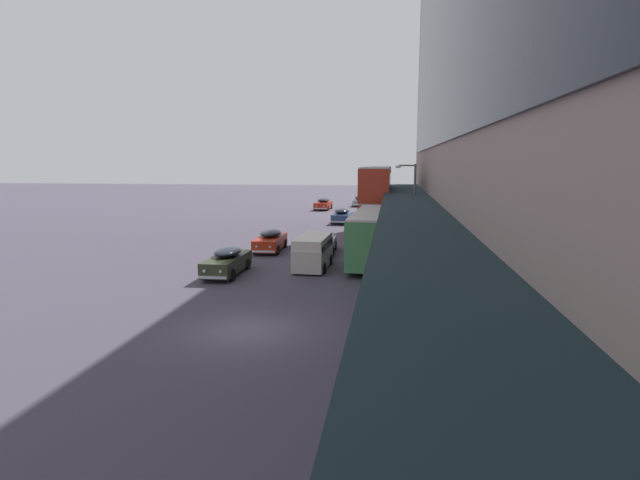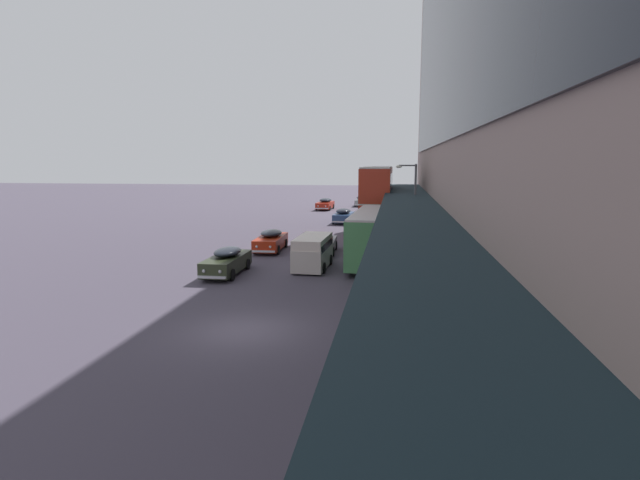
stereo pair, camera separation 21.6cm
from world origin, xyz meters
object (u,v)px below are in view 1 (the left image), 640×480
at_px(sedan_second_mid, 323,204).
at_px(pedestrian_at_kerb, 451,283).
at_px(sedan_trailing_near, 360,201).
at_px(sedan_oncoming_rear, 270,240).
at_px(transit_bus_kerbside_front, 373,234).
at_px(vw_van, 313,250).
at_px(sedan_lead_near, 323,243).
at_px(sedan_second_near, 342,216).
at_px(street_lamp, 412,199).
at_px(transit_bus_kerbside_rear, 376,198).
at_px(sedan_oncoming_front, 227,261).

xyz_separation_m(sedan_second_mid, pedestrian_at_kerb, (11.73, -45.02, 0.42)).
height_order(sedan_trailing_near, sedan_oncoming_rear, sedan_trailing_near).
xyz_separation_m(transit_bus_kerbside_front, sedan_second_mid, (-8.02, 35.21, -1.11)).
bearing_deg(vw_van, sedan_oncoming_rear, 126.10).
height_order(sedan_lead_near, vw_van, vw_van).
distance_m(transit_bus_kerbside_front, sedan_second_near, 21.08).
height_order(sedan_trailing_near, street_lamp, street_lamp).
relative_size(sedan_oncoming_rear, sedan_second_mid, 1.01).
height_order(sedan_second_near, sedan_oncoming_rear, sedan_second_near).
xyz_separation_m(sedan_second_mid, vw_van, (4.51, -37.38, 0.33)).
bearing_deg(transit_bus_kerbside_rear, sedan_second_near, 114.49).
bearing_deg(pedestrian_at_kerb, sedan_oncoming_rear, 130.51).
bearing_deg(vw_van, sedan_second_near, 91.30).
height_order(sedan_oncoming_front, pedestrian_at_kerb, pedestrian_at_kerb).
bearing_deg(pedestrian_at_kerb, sedan_lead_near, 120.01).
height_order(sedan_second_mid, street_lamp, street_lamp).
distance_m(sedan_oncoming_front, street_lamp, 14.51).
height_order(sedan_oncoming_front, sedan_second_mid, sedan_second_mid).
distance_m(pedestrian_at_kerb, street_lamp, 14.95).
distance_m(transit_bus_kerbside_rear, sedan_lead_near, 10.37).
relative_size(sedan_second_near, vw_van, 1.01).
height_order(sedan_trailing_near, vw_van, vw_van).
relative_size(sedan_lead_near, vw_van, 1.01).
relative_size(sedan_trailing_near, vw_van, 1.03).
bearing_deg(transit_bus_kerbside_front, sedan_oncoming_front, -150.90).
relative_size(transit_bus_kerbside_rear, vw_van, 2.34).
bearing_deg(vw_van, transit_bus_kerbside_rear, 77.44).
bearing_deg(sedan_second_mid, transit_bus_kerbside_rear, -71.21).
bearing_deg(sedan_oncoming_front, transit_bus_kerbside_rear, 65.09).
xyz_separation_m(vw_van, street_lamp, (6.03, 7.04, 2.63)).
bearing_deg(sedan_trailing_near, pedestrian_at_kerb, -82.05).
bearing_deg(sedan_oncoming_rear, sedan_oncoming_front, -94.41).
bearing_deg(sedan_oncoming_rear, transit_bus_kerbside_rear, 51.35).
bearing_deg(street_lamp, sedan_oncoming_rear, -171.25).
distance_m(sedan_lead_near, sedan_second_mid, 32.58).
xyz_separation_m(transit_bus_kerbside_rear, sedan_second_near, (-3.76, 8.26, -2.44)).
bearing_deg(vw_van, transit_bus_kerbside_front, 31.67).
relative_size(transit_bus_kerbside_front, sedan_trailing_near, 2.08).
height_order(transit_bus_kerbside_front, sedan_trailing_near, transit_bus_kerbside_front).
height_order(transit_bus_kerbside_front, pedestrian_at_kerb, transit_bus_kerbside_front).
xyz_separation_m(sedan_lead_near, pedestrian_at_kerb, (7.35, -12.73, 0.46)).
bearing_deg(vw_van, sedan_trailing_near, 89.92).
xyz_separation_m(sedan_lead_near, sedan_second_mid, (-4.38, 32.29, 0.04)).
bearing_deg(street_lamp, transit_bus_kerbside_rear, 110.30).
distance_m(sedan_oncoming_front, sedan_second_near, 25.52).
height_order(sedan_trailing_near, sedan_second_mid, sedan_second_mid).
bearing_deg(sedan_oncoming_rear, street_lamp, 8.75).
xyz_separation_m(transit_bus_kerbside_rear, sedan_lead_near, (-3.38, -9.48, -2.49)).
distance_m(vw_van, street_lamp, 9.64).
bearing_deg(pedestrian_at_kerb, sedan_oncoming_front, 155.93).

